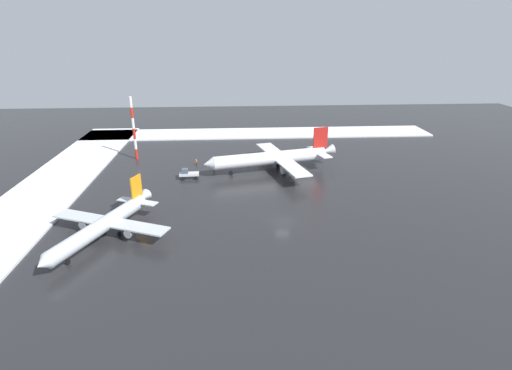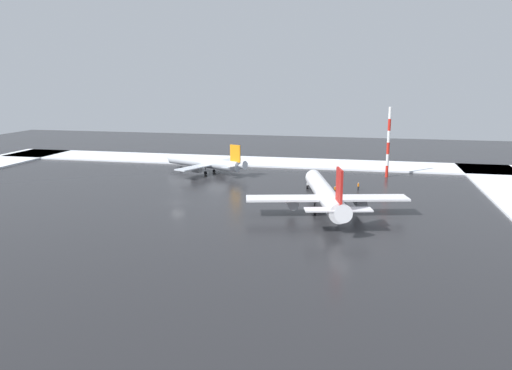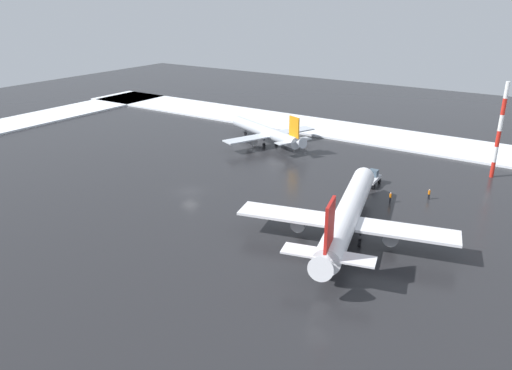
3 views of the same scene
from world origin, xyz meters
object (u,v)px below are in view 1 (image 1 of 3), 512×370
airplane_parked_portside (273,158)px  ground_crew_by_nose_gear (214,167)px  pushback_tug (188,174)px  ground_crew_beside_wing (196,162)px  antenna_mast (134,129)px  airplane_parked_starboard (103,225)px

airplane_parked_portside → ground_crew_by_nose_gear: 15.15m
pushback_tug → ground_crew_beside_wing: size_ratio=2.75×
antenna_mast → pushback_tug: bearing=43.3°
pushback_tug → ground_crew_beside_wing: pushback_tug is taller
ground_crew_by_nose_gear → airplane_parked_portside: bearing=92.6°
airplane_parked_portside → pushback_tug: bearing=-1.8°
antenna_mast → airplane_parked_starboard: bearing=5.4°
airplane_parked_starboard → ground_crew_by_nose_gear: (-34.05, 17.23, -1.65)m
airplane_parked_portside → ground_crew_beside_wing: size_ratio=19.90×
ground_crew_by_nose_gear → antenna_mast: (-11.18, -21.53, 7.55)m
ground_crew_beside_wing → antenna_mast: 19.50m
airplane_parked_portside → airplane_parked_starboard: 46.20m
airplane_parked_portside → airplane_parked_starboard: (33.16, -32.16, -0.76)m
airplane_parked_portside → ground_crew_beside_wing: (-5.57, -19.70, -2.41)m
ground_crew_by_nose_gear → antenna_mast: 25.41m
airplane_parked_starboard → antenna_mast: (-45.24, -4.30, 5.90)m
pushback_tug → antenna_mast: (-16.56, -15.60, 7.24)m
airplane_parked_starboard → ground_crew_by_nose_gear: airplane_parked_starboard is taller
airplane_parked_starboard → airplane_parked_portside: bearing=158.9°
airplane_parked_portside → ground_crew_by_nose_gear: (-0.89, -14.93, -2.41)m
airplane_parked_starboard → ground_crew_by_nose_gear: size_ratio=14.87×
antenna_mast → ground_crew_by_nose_gear: bearing=62.6°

